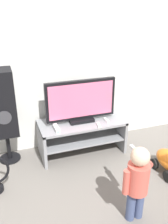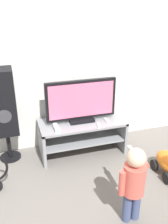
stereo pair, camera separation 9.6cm
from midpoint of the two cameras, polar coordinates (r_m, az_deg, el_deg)
name	(u,v)px [view 2 (the right image)]	position (r m, az deg, el deg)	size (l,w,h in m)	color
ground_plane	(87,161)	(3.26, 1.66, -11.15)	(16.00, 16.00, 0.00)	slate
wall_back	(74,50)	(3.26, -1.44, 13.88)	(10.00, 0.06, 2.60)	silver
tv_stand	(82,132)	(3.30, 0.32, -4.52)	(1.10, 0.50, 0.45)	gray
television	(81,102)	(3.14, 0.21, 2.39)	(0.91, 0.20, 0.55)	black
game_console	(56,128)	(3.03, -5.48, -3.66)	(0.05, 0.19, 0.05)	white
remote_primary	(107,121)	(3.25, 6.07, -1.97)	(0.04, 0.13, 0.03)	white
remote_secondary	(99,125)	(3.12, 4.25, -3.07)	(0.06, 0.13, 0.03)	white
child	(134,179)	(2.31, 12.50, -14.79)	(0.29, 0.44, 0.77)	#3F4C72
speaker_tower	(3,104)	(3.10, -17.19, 1.79)	(0.30, 0.32, 1.18)	black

